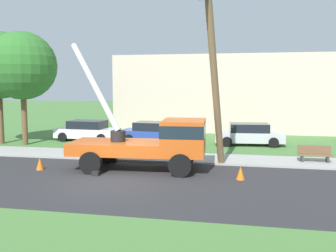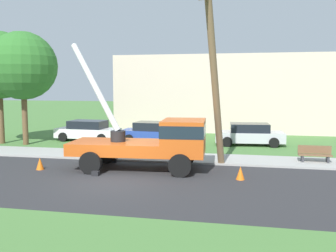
# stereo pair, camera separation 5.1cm
# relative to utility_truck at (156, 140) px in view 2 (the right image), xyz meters

# --- Properties ---
(ground_plane) EXTENTS (120.00, 120.00, 0.00)m
(ground_plane) POSITION_rel_utility_truck_xyz_m (-1.22, 9.62, -1.41)
(ground_plane) COLOR #477538
(road_asphalt) EXTENTS (80.00, 7.82, 0.01)m
(road_asphalt) POSITION_rel_utility_truck_xyz_m (-1.22, -2.38, -1.40)
(road_asphalt) COLOR #2B2B2D
(road_asphalt) RESTS_ON ground
(sidewalk_strip) EXTENTS (80.00, 2.62, 0.10)m
(sidewalk_strip) POSITION_rel_utility_truck_xyz_m (-1.22, 2.84, -1.36)
(sidewalk_strip) COLOR #9E9E99
(sidewalk_strip) RESTS_ON ground
(utility_truck) EXTENTS (6.90, 3.21, 5.98)m
(utility_truck) POSITION_rel_utility_truck_xyz_m (0.00, 0.00, 0.00)
(utility_truck) COLOR #C65119
(utility_truck) RESTS_ON ground
(leaning_utility_pole) EXTENTS (1.08, 3.04, 8.78)m
(leaning_utility_pole) POSITION_rel_utility_truck_xyz_m (2.59, 0.59, 3.10)
(leaning_utility_pole) COLOR brown
(leaning_utility_pole) RESTS_ON ground
(traffic_cone_ahead) EXTENTS (0.36, 0.36, 0.56)m
(traffic_cone_ahead) POSITION_rel_utility_truck_xyz_m (3.87, -1.08, -1.13)
(traffic_cone_ahead) COLOR orange
(traffic_cone_ahead) RESTS_ON ground
(traffic_cone_behind) EXTENTS (0.36, 0.36, 0.56)m
(traffic_cone_behind) POSITION_rel_utility_truck_xyz_m (-5.29, -1.04, -1.13)
(traffic_cone_behind) COLOR orange
(traffic_cone_behind) RESTS_ON ground
(parked_sedan_white) EXTENTS (4.49, 2.17, 1.42)m
(parked_sedan_white) POSITION_rel_utility_truck_xyz_m (-6.85, 8.06, -0.70)
(parked_sedan_white) COLOR silver
(parked_sedan_white) RESTS_ON ground
(parked_sedan_blue) EXTENTS (4.54, 2.26, 1.42)m
(parked_sedan_blue) POSITION_rel_utility_truck_xyz_m (-2.01, 7.93, -0.70)
(parked_sedan_blue) COLOR #263F99
(parked_sedan_blue) RESTS_ON ground
(parked_sedan_silver) EXTENTS (4.53, 2.25, 1.42)m
(parked_sedan_silver) POSITION_rel_utility_truck_xyz_m (4.32, 8.28, -0.70)
(parked_sedan_silver) COLOR #B7B7BF
(parked_sedan_silver) RESTS_ON ground
(park_bench) EXTENTS (1.60, 0.45, 0.90)m
(park_bench) POSITION_rel_utility_truck_xyz_m (7.47, 2.91, -0.95)
(park_bench) COLOR brown
(park_bench) RESTS_ON ground
(roadside_tree_near) EXTENTS (4.40, 4.40, 7.36)m
(roadside_tree_near) POSITION_rel_utility_truck_xyz_m (-10.15, 5.54, 3.73)
(roadside_tree_near) COLOR brown
(roadside_tree_near) RESTS_ON ground
(lowrise_building_backdrop) EXTENTS (18.00, 6.00, 6.40)m
(lowrise_building_backdrop) POSITION_rel_utility_truck_xyz_m (2.04, 16.73, 1.79)
(lowrise_building_backdrop) COLOR beige
(lowrise_building_backdrop) RESTS_ON ground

